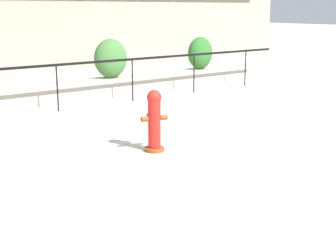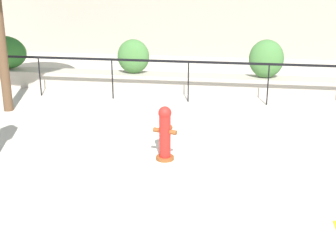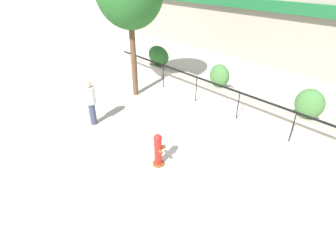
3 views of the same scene
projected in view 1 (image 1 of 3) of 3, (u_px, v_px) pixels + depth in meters
name	position (u px, v px, depth m)	size (l,w,h in m)	color
ground_plane	(184.00, 163.00, 7.56)	(120.00, 120.00, 0.00)	beige
planter_wall_low	(41.00, 94.00, 12.18)	(18.00, 0.70, 0.50)	#ADA393
fence_railing_segment	(56.00, 69.00, 11.15)	(15.00, 0.05, 1.15)	black
hedge_bush_2	(111.00, 58.00, 13.23)	(0.99, 0.70, 1.10)	#427538
hedge_bush_3	(200.00, 53.00, 15.18)	(0.91, 0.60, 1.04)	#2D6B28
fire_hydrant	(154.00, 120.00, 8.07)	(0.48, 0.47, 1.08)	brown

